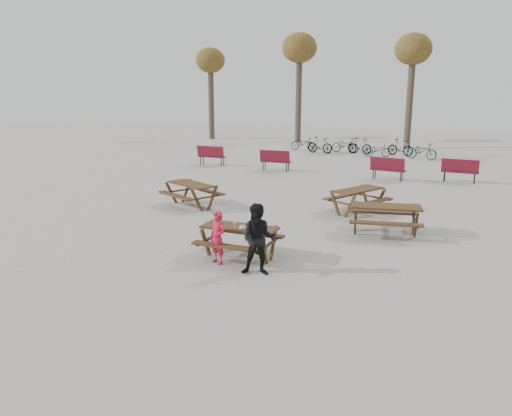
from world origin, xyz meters
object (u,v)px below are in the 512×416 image
at_px(main_picnic_table, 240,234).
at_px(child, 218,238).
at_px(food_tray, 243,228).
at_px(adult, 259,240).
at_px(picnic_table_east, 385,220).
at_px(soda_bottle, 235,224).
at_px(picnic_table_north, 191,195).
at_px(picnic_table_far, 358,201).

height_order(main_picnic_table, child, child).
xyz_separation_m(food_tray, adult, (0.69, -0.70, -0.00)).
height_order(child, picnic_table_east, child).
distance_m(soda_bottle, picnic_table_north, 5.64).
relative_size(adult, picnic_table_far, 0.87).
xyz_separation_m(child, picnic_table_far, (1.97, 6.08, -0.23)).
bearing_deg(adult, picnic_table_north, 115.06).
relative_size(soda_bottle, picnic_table_far, 0.09).
relative_size(soda_bottle, picnic_table_north, 0.09).
bearing_deg(soda_bottle, adult, -38.82).
height_order(child, picnic_table_far, child).
xyz_separation_m(adult, picnic_table_far, (0.83, 6.36, -0.40)).
relative_size(food_tray, soda_bottle, 1.06).
bearing_deg(adult, picnic_table_east, 46.59).
bearing_deg(soda_bottle, child, -117.79).
distance_m(picnic_table_east, picnic_table_far, 2.50).
bearing_deg(food_tray, main_picnic_table, 139.19).
relative_size(main_picnic_table, picnic_table_north, 0.96).
xyz_separation_m(food_tray, picnic_table_north, (-3.89, 4.29, -0.39)).
height_order(main_picnic_table, food_tray, food_tray).
xyz_separation_m(soda_bottle, picnic_table_north, (-3.66, 4.26, -0.44)).
bearing_deg(child, picnic_table_north, 147.96).
relative_size(child, picnic_table_east, 0.65).
distance_m(food_tray, soda_bottle, 0.23).
height_order(adult, picnic_table_far, adult).
distance_m(child, picnic_table_east, 5.02).
bearing_deg(main_picnic_table, picnic_table_far, 73.23).
xyz_separation_m(picnic_table_north, picnic_table_far, (5.40, 1.38, -0.01)).
height_order(adult, picnic_table_north, adult).
height_order(main_picnic_table, picnic_table_far, picnic_table_far).
distance_m(food_tray, adult, 0.98).
xyz_separation_m(child, adult, (1.14, -0.29, 0.17)).
relative_size(food_tray, adult, 0.11).
bearing_deg(picnic_table_north, child, -27.99).
bearing_deg(main_picnic_table, adult, -44.88).
bearing_deg(child, picnic_table_far, 93.92).
relative_size(main_picnic_table, child, 1.46).
bearing_deg(picnic_table_far, soda_bottle, -169.90).
bearing_deg(adult, main_picnic_table, 117.68).
bearing_deg(picnic_table_east, picnic_table_north, 161.67).
bearing_deg(picnic_table_east, soda_bottle, -141.77).
bearing_deg(soda_bottle, picnic_table_east, 49.53).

